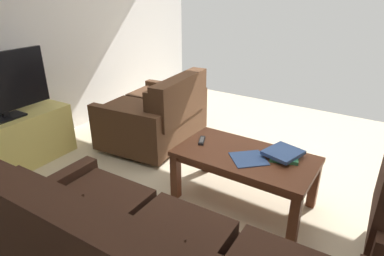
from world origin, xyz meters
TOP-DOWN VIEW (x-y plane):
  - ground_plane at (0.00, 0.00)m, footprint 5.04×5.15m
  - wall_right at (2.52, 0.00)m, footprint 0.12×5.15m
  - loveseat_near at (1.27, -0.39)m, footprint 1.01×1.27m
  - coffee_table at (-0.09, 0.13)m, footprint 1.13×0.62m
  - tv_stand at (2.11, 0.89)m, footprint 0.47×1.22m
  - book_stack at (-0.36, 0.00)m, footprint 0.31×0.34m
  - tv_remote at (0.33, 0.13)m, footprint 0.11×0.16m
  - loose_magazine at (-0.15, 0.19)m, footprint 0.36×0.36m

SIDE VIEW (x-z plane):
  - ground_plane at x=0.00m, z-range -0.01..0.00m
  - tv_stand at x=2.11m, z-range 0.00..0.55m
  - loveseat_near at x=1.27m, z-range -0.07..0.77m
  - coffee_table at x=-0.09m, z-range 0.16..0.62m
  - loose_magazine at x=-0.15m, z-range 0.46..0.47m
  - tv_remote at x=0.33m, z-range 0.46..0.48m
  - book_stack at x=-0.36m, z-range 0.46..0.52m
  - wall_right at x=2.52m, z-range 0.00..2.69m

